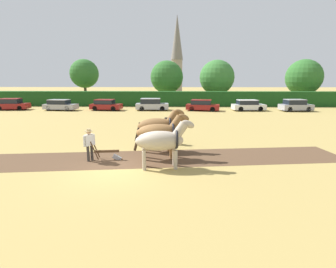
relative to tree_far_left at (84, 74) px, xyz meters
The scene contains 21 objects.
ground_plane 35.53m from the tree_far_left, 69.06° to the right, with size 240.00×240.00×0.00m, color #A88E4C.
plowed_furrow_strip 33.62m from the tree_far_left, 72.28° to the right, with size 28.12×3.11×0.01m, color brown.
hedgerow 13.77m from the tree_far_left, 18.09° to the right, with size 64.46×1.98×2.21m, color #194719.
tree_far_left is the anchor object (origin of this frame).
tree_left 13.80m from the tree_far_left, ahead, with size 5.52×5.52×7.12m.
tree_center_left 22.20m from the tree_far_left, ahead, with size 5.79×5.79×7.21m.
tree_center 36.35m from the tree_far_left, ahead, with size 5.82×5.82×7.24m.
church_spire 27.35m from the tree_far_left, 54.61° to the left, with size 2.94×2.94×19.12m.
draft_horse_lead_left 35.95m from the tree_far_left, 65.92° to the right, with size 2.88×1.22×2.33m.
draft_horse_lead_right 34.53m from the tree_far_left, 65.17° to the right, with size 2.89×1.17×2.43m.
draft_horse_trail_left 33.13m from the tree_far_left, 64.37° to the right, with size 2.84×1.24×2.50m.
plow 33.94m from the tree_far_left, 69.45° to the right, with size 1.55×0.50×1.13m.
farmer_at_plow 33.77m from the tree_far_left, 71.06° to the right, with size 0.46×0.51×1.66m.
farmer_beside_team 31.73m from the tree_far_left, 62.30° to the right, with size 0.42×0.60×1.69m.
parked_car_far_left 12.62m from the tree_far_left, 124.33° to the right, with size 4.26×2.05×1.53m.
parked_car_left 11.04m from the tree_far_left, 89.98° to the right, with size 4.42×2.19×1.42m.
parked_car_center_left 12.38m from the tree_far_left, 58.90° to the right, with size 4.17×2.23×1.43m.
parked_car_center 16.08m from the tree_far_left, 38.83° to the right, with size 4.36×2.01×1.57m.
parked_car_center_right 21.73m from the tree_far_left, 28.44° to the right, with size 4.50×2.56×1.43m.
parked_car_right 26.98m from the tree_far_left, 21.82° to the right, with size 4.25×2.10×1.42m.
parked_car_far_right 32.65m from the tree_far_left, 18.30° to the right, with size 4.13×2.22×1.51m.
Camera 1 is at (2.62, -11.54, 4.11)m, focal length 28.00 mm.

